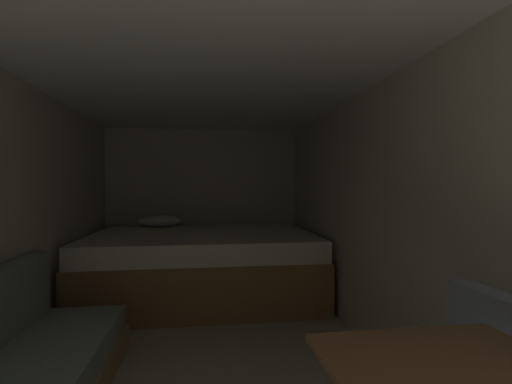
# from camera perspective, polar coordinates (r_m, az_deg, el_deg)

# --- Properties ---
(ground_plane) EXTENTS (7.26, 7.26, 0.00)m
(ground_plane) POSITION_cam_1_polar(r_m,az_deg,el_deg) (2.77, -8.35, -26.16)
(ground_plane) COLOR #A39984
(wall_back) EXTENTS (2.68, 0.05, 2.03)m
(wall_back) POSITION_cam_1_polar(r_m,az_deg,el_deg) (5.12, -8.23, -1.72)
(wall_back) COLOR beige
(wall_back) RESTS_ON ground
(wall_right) EXTENTS (0.05, 5.26, 2.03)m
(wall_right) POSITION_cam_1_polar(r_m,az_deg,el_deg) (2.80, 19.74, -4.18)
(wall_right) COLOR beige
(wall_right) RESTS_ON ground
(ceiling_slab) EXTENTS (2.68, 5.26, 0.05)m
(ceiling_slab) POSITION_cam_1_polar(r_m,az_deg,el_deg) (2.58, -8.50, 18.79)
(ceiling_slab) COLOR white
(ceiling_slab) RESTS_ON wall_left
(bed) EXTENTS (2.46, 1.75, 0.88)m
(bed) POSITION_cam_1_polar(r_m,az_deg,el_deg) (4.27, -8.31, -11.10)
(bed) COLOR olive
(bed) RESTS_ON ground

